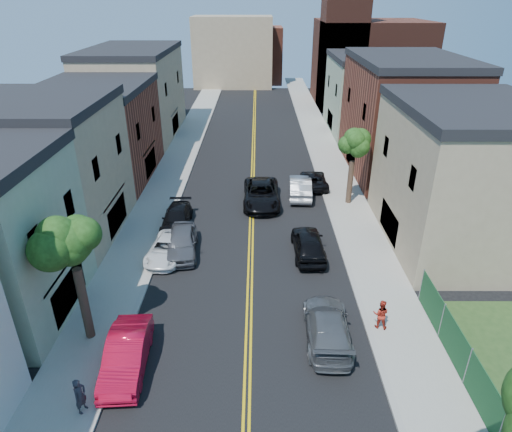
{
  "coord_description": "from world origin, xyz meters",
  "views": [
    {
      "loc": [
        0.44,
        -3.22,
        15.49
      ],
      "look_at": [
        0.35,
        23.71,
        2.0
      ],
      "focal_mm": 31.23,
      "sensor_mm": 36.0,
      "label": 1
    }
  ],
  "objects_px": {
    "silver_car_right": "(300,187)",
    "dark_car_right_far": "(314,180)",
    "black_suv_lane": "(261,194)",
    "pedestrian_left": "(80,396)",
    "white_pickup": "(167,249)",
    "black_car_right": "(309,244)",
    "grey_car_right": "(327,326)",
    "pedestrian_right": "(381,314)",
    "black_car_left": "(177,218)",
    "grey_car_left": "(182,242)",
    "red_sedan": "(127,354)"
  },
  "relations": [
    {
      "from": "dark_car_right_far",
      "to": "black_suv_lane",
      "type": "xyz_separation_m",
      "value": [
        -4.73,
        -3.63,
        0.22
      ]
    },
    {
      "from": "black_car_left",
      "to": "dark_car_right_far",
      "type": "xyz_separation_m",
      "value": [
        11.0,
        7.73,
        -0.06
      ]
    },
    {
      "from": "black_car_right",
      "to": "pedestrian_right",
      "type": "xyz_separation_m",
      "value": [
        2.9,
        -7.3,
        0.12
      ]
    },
    {
      "from": "red_sedan",
      "to": "grey_car_right",
      "type": "xyz_separation_m",
      "value": [
        9.41,
        1.98,
        -0.03
      ]
    },
    {
      "from": "black_suv_lane",
      "to": "dark_car_right_far",
      "type": "bearing_deg",
      "value": 36.97
    },
    {
      "from": "black_car_left",
      "to": "pedestrian_right",
      "type": "height_order",
      "value": "pedestrian_right"
    },
    {
      "from": "grey_car_right",
      "to": "pedestrian_right",
      "type": "xyz_separation_m",
      "value": [
        2.79,
        0.69,
        0.19
      ]
    },
    {
      "from": "grey_car_left",
      "to": "dark_car_right_far",
      "type": "distance_m",
      "value": 15.22
    },
    {
      "from": "grey_car_right",
      "to": "red_sedan",
      "type": "bearing_deg",
      "value": 13.73
    },
    {
      "from": "red_sedan",
      "to": "black_suv_lane",
      "type": "distance_m",
      "value": 19.05
    },
    {
      "from": "grey_car_right",
      "to": "black_suv_lane",
      "type": "relative_size",
      "value": 0.86
    },
    {
      "from": "white_pickup",
      "to": "black_car_right",
      "type": "xyz_separation_m",
      "value": [
        9.24,
        0.35,
        0.2
      ]
    },
    {
      "from": "white_pickup",
      "to": "black_car_right",
      "type": "distance_m",
      "value": 9.25
    },
    {
      "from": "grey_car_right",
      "to": "dark_car_right_far",
      "type": "distance_m",
      "value": 19.7
    },
    {
      "from": "grey_car_right",
      "to": "black_suv_lane",
      "type": "xyz_separation_m",
      "value": [
        -3.14,
        16.0,
        0.09
      ]
    },
    {
      "from": "grey_car_left",
      "to": "dark_car_right_far",
      "type": "relative_size",
      "value": 1.05
    },
    {
      "from": "grey_car_left",
      "to": "silver_car_right",
      "type": "relative_size",
      "value": 0.95
    },
    {
      "from": "dark_car_right_far",
      "to": "black_suv_lane",
      "type": "relative_size",
      "value": 0.74
    },
    {
      "from": "black_suv_lane",
      "to": "grey_car_right",
      "type": "bearing_deg",
      "value": -79.43
    },
    {
      "from": "black_car_left",
      "to": "dark_car_right_far",
      "type": "relative_size",
      "value": 1.04
    },
    {
      "from": "dark_car_right_far",
      "to": "pedestrian_right",
      "type": "xyz_separation_m",
      "value": [
        1.2,
        -18.95,
        0.32
      ]
    },
    {
      "from": "red_sedan",
      "to": "white_pickup",
      "type": "height_order",
      "value": "red_sedan"
    },
    {
      "from": "grey_car_left",
      "to": "silver_car_right",
      "type": "distance_m",
      "value": 12.72
    },
    {
      "from": "pedestrian_right",
      "to": "grey_car_right",
      "type": "bearing_deg",
      "value": 29.79
    },
    {
      "from": "red_sedan",
      "to": "dark_car_right_far",
      "type": "xyz_separation_m",
      "value": [
        11.0,
        21.62,
        -0.17
      ]
    },
    {
      "from": "black_suv_lane",
      "to": "grey_car_left",
      "type": "bearing_deg",
      "value": -124.71
    },
    {
      "from": "black_car_right",
      "to": "black_car_left",
      "type": "bearing_deg",
      "value": -24.22
    },
    {
      "from": "black_car_left",
      "to": "pedestrian_right",
      "type": "distance_m",
      "value": 16.58
    },
    {
      "from": "pedestrian_left",
      "to": "white_pickup",
      "type": "bearing_deg",
      "value": 12.12
    },
    {
      "from": "white_pickup",
      "to": "dark_car_right_far",
      "type": "relative_size",
      "value": 1.0
    },
    {
      "from": "pedestrian_right",
      "to": "white_pickup",
      "type": "bearing_deg",
      "value": -13.93
    },
    {
      "from": "silver_car_right",
      "to": "black_suv_lane",
      "type": "height_order",
      "value": "black_suv_lane"
    },
    {
      "from": "grey_car_left",
      "to": "black_suv_lane",
      "type": "xyz_separation_m",
      "value": [
        5.3,
        7.81,
        0.04
      ]
    },
    {
      "from": "pedestrian_left",
      "to": "silver_car_right",
      "type": "bearing_deg",
      "value": -7.97
    },
    {
      "from": "black_car_right",
      "to": "grey_car_left",
      "type": "bearing_deg",
      "value": -2.74
    },
    {
      "from": "red_sedan",
      "to": "grey_car_left",
      "type": "bearing_deg",
      "value": 81.01
    },
    {
      "from": "grey_car_right",
      "to": "silver_car_right",
      "type": "height_order",
      "value": "silver_car_right"
    },
    {
      "from": "black_suv_lane",
      "to": "pedestrian_right",
      "type": "xyz_separation_m",
      "value": [
        5.93,
        -15.31,
        0.1
      ]
    },
    {
      "from": "dark_car_right_far",
      "to": "grey_car_right",
      "type": "bearing_deg",
      "value": 84.71
    },
    {
      "from": "white_pickup",
      "to": "grey_car_right",
      "type": "bearing_deg",
      "value": -33.84
    },
    {
      "from": "grey_car_left",
      "to": "silver_car_right",
      "type": "xyz_separation_m",
      "value": [
        8.6,
        9.38,
        0.01
      ]
    },
    {
      "from": "silver_car_right",
      "to": "dark_car_right_far",
      "type": "distance_m",
      "value": 2.52
    },
    {
      "from": "silver_car_right",
      "to": "pedestrian_left",
      "type": "xyz_separation_m",
      "value": [
        -10.76,
        -22.05,
        0.14
      ]
    },
    {
      "from": "black_car_left",
      "to": "black_suv_lane",
      "type": "xyz_separation_m",
      "value": [
        6.27,
        4.09,
        0.17
      ]
    },
    {
      "from": "black_car_right",
      "to": "pedestrian_left",
      "type": "height_order",
      "value": "pedestrian_left"
    },
    {
      "from": "grey_car_right",
      "to": "black_car_right",
      "type": "xyz_separation_m",
      "value": [
        -0.11,
        8.0,
        0.06
      ]
    },
    {
      "from": "grey_car_left",
      "to": "pedestrian_right",
      "type": "distance_m",
      "value": 13.51
    },
    {
      "from": "white_pickup",
      "to": "red_sedan",
      "type": "bearing_deg",
      "value": -84.92
    },
    {
      "from": "white_pickup",
      "to": "silver_car_right",
      "type": "xyz_separation_m",
      "value": [
        9.5,
        9.92,
        0.2
      ]
    },
    {
      "from": "grey_car_right",
      "to": "silver_car_right",
      "type": "xyz_separation_m",
      "value": [
        0.16,
        17.57,
        0.06
      ]
    }
  ]
}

